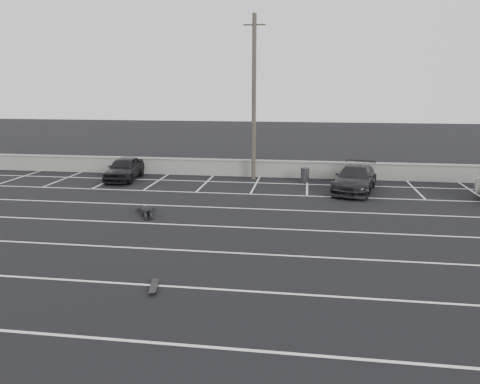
% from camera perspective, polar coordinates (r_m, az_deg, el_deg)
% --- Properties ---
extents(ground, '(120.00, 120.00, 0.00)m').
position_cam_1_polar(ground, '(16.69, -6.00, -7.14)').
color(ground, black).
rests_on(ground, ground).
extents(seawall, '(50.00, 0.45, 1.06)m').
position_cam_1_polar(seawall, '(29.89, 0.54, 2.99)').
color(seawall, gray).
rests_on(seawall, ground).
extents(stall_lines, '(36.00, 20.05, 0.01)m').
position_cam_1_polar(stall_lines, '(20.79, -3.25, -3.01)').
color(stall_lines, silver).
rests_on(stall_lines, ground).
extents(car_left, '(1.98, 4.26, 1.41)m').
position_cam_1_polar(car_left, '(29.59, -13.91, 2.81)').
color(car_left, black).
rests_on(car_left, ground).
extents(car_right, '(3.07, 5.22, 1.42)m').
position_cam_1_polar(car_right, '(26.35, 13.83, 1.61)').
color(car_right, black).
rests_on(car_right, ground).
extents(utility_pole, '(1.30, 0.26, 9.76)m').
position_cam_1_polar(utility_pole, '(28.57, 1.71, 11.39)').
color(utility_pole, '#4C4238').
rests_on(utility_pole, ground).
extents(trash_bin, '(0.65, 0.65, 0.85)m').
position_cam_1_polar(trash_bin, '(28.36, 7.92, 2.08)').
color(trash_bin, '#262628').
rests_on(trash_bin, ground).
extents(person, '(2.74, 3.10, 0.48)m').
position_cam_1_polar(person, '(21.71, -11.37, -1.92)').
color(person, black).
rests_on(person, ground).
extents(skateboard, '(0.36, 0.82, 0.10)m').
position_cam_1_polar(skateboard, '(13.83, -10.49, -11.32)').
color(skateboard, black).
rests_on(skateboard, ground).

